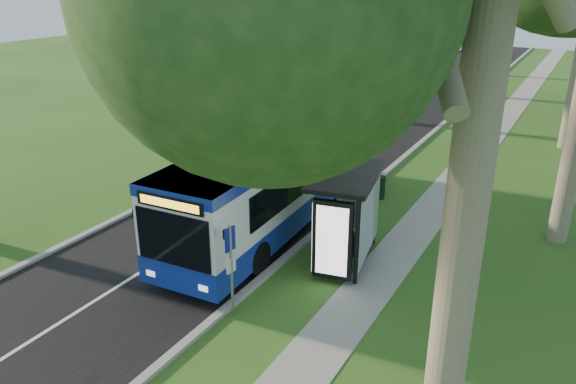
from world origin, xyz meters
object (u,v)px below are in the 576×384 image
at_px(car_white, 361,78).
at_px(car_silver, 369,79).
at_px(bus_stop_sign, 231,261).
at_px(litter_bin, 379,187).
at_px(bus, 281,176).
at_px(bus_shelter, 344,205).

distance_m(car_white, car_silver, 0.91).
xyz_separation_m(bus_stop_sign, car_silver, (-8.19, 30.69, -0.85)).
bearing_deg(litter_bin, car_white, 114.09).
distance_m(bus, car_silver, 25.45).
relative_size(bus, bus_stop_sign, 4.80).
height_order(bus_stop_sign, litter_bin, bus_stop_sign).
height_order(bus_stop_sign, car_silver, bus_stop_sign).
bearing_deg(litter_bin, bus, -122.04).
bearing_deg(car_silver, bus_shelter, -74.13).
bearing_deg(litter_bin, bus_shelter, -80.42).
xyz_separation_m(bus_shelter, car_white, (-10.48, 27.13, -1.33)).
relative_size(bus_stop_sign, litter_bin, 2.91).
distance_m(bus_stop_sign, litter_bin, 9.95).
bearing_deg(car_white, bus, -60.39).
distance_m(bus, bus_shelter, 4.01).
bearing_deg(bus_stop_sign, car_silver, 111.77).
relative_size(bus, car_silver, 2.61).
bearing_deg(bus_stop_sign, bus_shelter, 76.52).
xyz_separation_m(bus_stop_sign, car_white, (-9.02, 31.06, -0.90)).
distance_m(bus_shelter, litter_bin, 6.24).
bearing_deg(bus_shelter, bus, 137.89).
xyz_separation_m(bus_stop_sign, bus_shelter, (1.45, 3.93, 0.43)).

